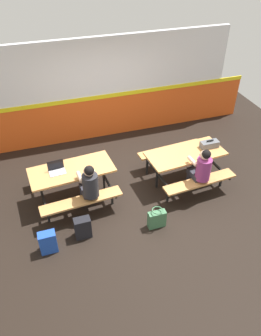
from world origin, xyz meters
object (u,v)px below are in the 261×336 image
object	(u,v)px
student_further	(201,168)
tote_bag_bright	(157,219)
picnic_table_left	(72,176)
laptop_silver	(57,170)
student_nearer	(89,185)
picnic_table_right	(185,159)
satchel_spare	(83,228)
toolbox_grey	(209,144)
backpack_dark	(48,242)

from	to	relation	value
student_further	tote_bag_bright	size ratio (longest dim) A/B	2.81
picnic_table_left	laptop_silver	xyz separation A→B (m)	(-0.28, 0.01, 0.21)
student_nearer	picnic_table_right	bearing A→B (deg)	9.10
tote_bag_bright	picnic_table_right	bearing A→B (deg)	46.02
picnic_table_left	student_further	world-z (taller)	student_further
student_further	laptop_silver	size ratio (longest dim) A/B	3.59
tote_bag_bright	satchel_spare	distance (m)	1.40
student_nearer	toolbox_grey	bearing A→B (deg)	8.16
laptop_silver	satchel_spare	bearing A→B (deg)	-78.04
student_nearer	backpack_dark	xyz separation A→B (m)	(-0.94, -0.72, -0.49)
toolbox_grey	tote_bag_bright	bearing A→B (deg)	-144.93
picnic_table_right	student_further	world-z (taller)	student_further
student_further	satchel_spare	bearing A→B (deg)	-171.65
laptop_silver	backpack_dark	size ratio (longest dim) A/B	0.76
picnic_table_right	toolbox_grey	xyz separation A→B (m)	(0.58, 0.05, 0.24)
student_nearer	satchel_spare	bearing A→B (deg)	-116.74
picnic_table_left	backpack_dark	world-z (taller)	picnic_table_left
picnic_table_right	student_further	xyz separation A→B (m)	(0.08, -0.55, 0.13)
picnic_table_right	backpack_dark	distance (m)	3.31
laptop_silver	toolbox_grey	size ratio (longest dim) A/B	0.84
satchel_spare	picnic_table_left	bearing A→B (deg)	87.78
picnic_table_left	picnic_table_right	size ratio (longest dim) A/B	1.00
student_nearer	backpack_dark	distance (m)	1.28
picnic_table_left	toolbox_grey	distance (m)	3.02
picnic_table_right	student_nearer	size ratio (longest dim) A/B	1.43
student_further	laptop_silver	xyz separation A→B (m)	(-2.78, 0.76, 0.08)
toolbox_grey	tote_bag_bright	world-z (taller)	toolbox_grey
picnic_table_left	toolbox_grey	bearing A→B (deg)	-2.74
backpack_dark	satchel_spare	world-z (taller)	same
picnic_table_right	student_further	distance (m)	0.57
student_nearer	picnic_table_left	bearing A→B (deg)	114.68
toolbox_grey	tote_bag_bright	distance (m)	2.12
student_further	satchel_spare	size ratio (longest dim) A/B	2.74
laptop_silver	tote_bag_bright	distance (m)	2.18
toolbox_grey	satchel_spare	size ratio (longest dim) A/B	0.91
picnic_table_right	toolbox_grey	bearing A→B (deg)	4.59
student_nearer	toolbox_grey	xyz separation A→B (m)	(2.76, 0.39, 0.10)
backpack_dark	laptop_silver	bearing A→B (deg)	72.25
laptop_silver	satchel_spare	size ratio (longest dim) A/B	0.76
picnic_table_left	student_further	xyz separation A→B (m)	(2.50, -0.74, 0.13)
picnic_table_left	picnic_table_right	distance (m)	2.43
picnic_table_right	tote_bag_bright	world-z (taller)	picnic_table_right
picnic_table_left	student_further	distance (m)	2.61
backpack_dark	student_further	bearing A→B (deg)	9.16
backpack_dark	student_nearer	bearing A→B (deg)	37.46
picnic_table_left	student_nearer	size ratio (longest dim) A/B	1.43
laptop_silver	backpack_dark	distance (m)	1.45
student_further	toolbox_grey	world-z (taller)	student_further
picnic_table_left	laptop_silver	bearing A→B (deg)	177.00
student_nearer	backpack_dark	world-z (taller)	student_nearer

